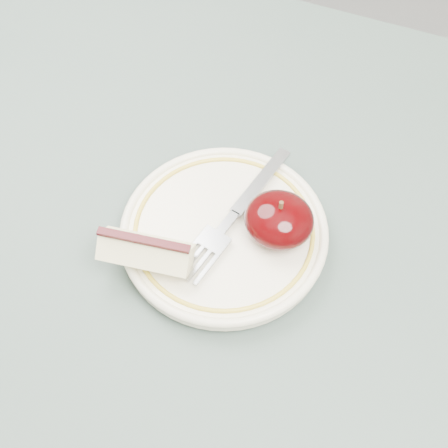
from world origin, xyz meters
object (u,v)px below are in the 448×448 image
at_px(table, 216,370).
at_px(apple_half, 279,220).
at_px(plate, 224,232).
at_px(fork, 235,214).

height_order(table, apple_half, apple_half).
bearing_deg(apple_half, plate, -160.08).
bearing_deg(plate, apple_half, 19.92).
xyz_separation_m(table, apple_half, (0.02, 0.11, 0.13)).
relative_size(apple_half, fork, 0.37).
relative_size(table, apple_half, 14.19).
bearing_deg(table, fork, 102.74).
relative_size(plate, apple_half, 3.05).
bearing_deg(table, apple_half, 80.99).
bearing_deg(plate, fork, 76.18).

